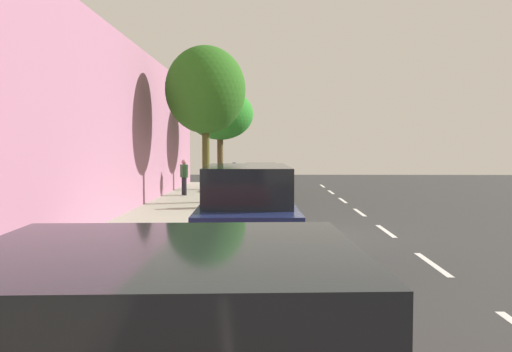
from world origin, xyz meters
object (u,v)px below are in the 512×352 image
Objects in this scene: pedestrian_on_phone at (184,175)px; parked_suv_dark_blue_second at (247,212)px; cyclist_with_backpack at (234,181)px; street_tree_near_cyclist at (220,114)px; parked_sedan_tan_nearest at (261,178)px; bicycle_at_curb at (239,202)px; street_tree_mid_block at (206,90)px.

parked_suv_dark_blue_second is at bearing 104.25° from pedestrian_on_phone.
cyclist_with_backpack is 8.80m from street_tree_near_cyclist.
cyclist_with_backpack is (0.80, -8.51, 0.08)m from parked_suv_dark_blue_second.
street_tree_near_cyclist is (2.00, -16.72, 3.00)m from parked_suv_dark_blue_second.
cyclist_with_backpack is 5.29m from pedestrian_on_phone.
parked_suv_dark_blue_second is at bearing 89.62° from parked_sedan_tan_nearest.
parked_suv_dark_blue_second is at bearing 95.36° from cyclist_with_backpack.
parked_sedan_tan_nearest is at bearing 169.44° from street_tree_near_cyclist.
cyclist_with_backpack is at bearing -63.35° from bicycle_at_curb.
cyclist_with_backpack is 4.02m from street_tree_mid_block.
parked_suv_dark_blue_second reaches higher than cyclist_with_backpack.
bicycle_at_curb is at bearing 118.54° from pedestrian_on_phone.
bicycle_at_curb is 5.82m from pedestrian_on_phone.
street_tree_near_cyclist reaches higher than parked_suv_dark_blue_second.
bicycle_at_curb is 4.88m from street_tree_mid_block.
parked_sedan_tan_nearest is 0.71× the size of street_tree_mid_block.
cyclist_with_backpack is 1.10× the size of pedestrian_on_phone.
street_tree_near_cyclist reaches higher than bicycle_at_curb.
pedestrian_on_phone is (1.34, 3.56, -2.96)m from street_tree_near_cyclist.
pedestrian_on_phone is at bearing 69.35° from street_tree_near_cyclist.
parked_suv_dark_blue_second is 17.11m from street_tree_near_cyclist.
parked_sedan_tan_nearest is 16.33m from parked_suv_dark_blue_second.
street_tree_mid_block reaches higher than parked_suv_dark_blue_second.
cyclist_with_backpack is at bearing 126.77° from street_tree_mid_block.
parked_suv_dark_blue_second is 0.77× the size of street_tree_mid_block.
pedestrian_on_phone is (3.34, -13.16, 0.04)m from parked_suv_dark_blue_second.
street_tree_near_cyclist reaches higher than pedestrian_on_phone.
parked_sedan_tan_nearest is at bearing -90.38° from parked_suv_dark_blue_second.
bicycle_at_curb is 0.86m from cyclist_with_backpack.
parked_sedan_tan_nearest is 2.71× the size of pedestrian_on_phone.
bicycle_at_curb is 0.85× the size of cyclist_with_backpack.
parked_suv_dark_blue_second is 13.57m from pedestrian_on_phone.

